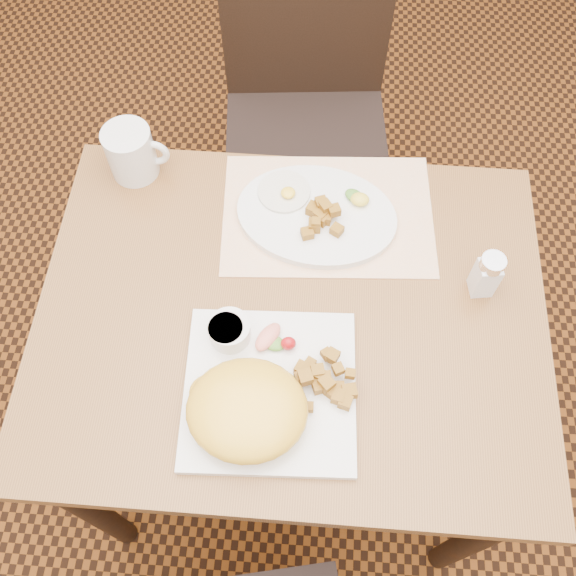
# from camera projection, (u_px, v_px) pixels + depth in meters

# --- Properties ---
(ground) EXTENTS (8.00, 8.00, 0.00)m
(ground) POSITION_uv_depth(u_px,v_px,m) (290.00, 431.00, 1.79)
(ground) COLOR black
(ground) RESTS_ON ground
(table) EXTENTS (0.90, 0.70, 0.75)m
(table) POSITION_uv_depth(u_px,v_px,m) (291.00, 337.00, 1.23)
(table) COLOR brown
(table) RESTS_ON ground
(chair_far) EXTENTS (0.46, 0.47, 0.97)m
(chair_far) POSITION_uv_depth(u_px,v_px,m) (306.00, 100.00, 1.65)
(chair_far) COLOR black
(chair_far) RESTS_ON ground
(placemat) EXTENTS (0.42, 0.30, 0.00)m
(placemat) POSITION_uv_depth(u_px,v_px,m) (328.00, 215.00, 1.23)
(placemat) COLOR white
(placemat) RESTS_ON table
(plate_square) EXTENTS (0.29, 0.29, 0.02)m
(plate_square) POSITION_uv_depth(u_px,v_px,m) (270.00, 390.00, 1.05)
(plate_square) COLOR silver
(plate_square) RESTS_ON table
(plate_oval) EXTENTS (0.33, 0.27, 0.02)m
(plate_oval) POSITION_uv_depth(u_px,v_px,m) (316.00, 215.00, 1.21)
(plate_oval) COLOR silver
(plate_oval) RESTS_ON placemat
(hollandaise_mound) EXTENTS (0.19, 0.17, 0.07)m
(hollandaise_mound) POSITION_uv_depth(u_px,v_px,m) (246.00, 410.00, 0.99)
(hollandaise_mound) COLOR yellow
(hollandaise_mound) RESTS_ON plate_square
(ramekin) EXTENTS (0.07, 0.07, 0.04)m
(ramekin) POSITION_uv_depth(u_px,v_px,m) (229.00, 330.00, 1.07)
(ramekin) COLOR silver
(ramekin) RESTS_ON plate_square
(garnish_sq) EXTENTS (0.08, 0.07, 0.03)m
(garnish_sq) POSITION_uv_depth(u_px,v_px,m) (274.00, 340.00, 1.08)
(garnish_sq) COLOR #387223
(garnish_sq) RESTS_ON plate_square
(fried_egg) EXTENTS (0.10, 0.10, 0.02)m
(fried_egg) POSITION_uv_depth(u_px,v_px,m) (285.00, 192.00, 1.23)
(fried_egg) COLOR white
(fried_egg) RESTS_ON plate_oval
(garnish_ov) EXTENTS (0.05, 0.05, 0.02)m
(garnish_ov) POSITION_uv_depth(u_px,v_px,m) (358.00, 198.00, 1.21)
(garnish_ov) COLOR #387223
(garnish_ov) RESTS_ON plate_oval
(salt_shaker) EXTENTS (0.05, 0.05, 0.10)m
(salt_shaker) POSITION_uv_depth(u_px,v_px,m) (487.00, 274.00, 1.11)
(salt_shaker) COLOR white
(salt_shaker) RESTS_ON table
(coffee_mug) EXTENTS (0.12, 0.09, 0.11)m
(coffee_mug) POSITION_uv_depth(u_px,v_px,m) (132.00, 152.00, 1.23)
(coffee_mug) COLOR silver
(coffee_mug) RESTS_ON table
(home_fries_sq) EXTENTS (0.11, 0.11, 0.04)m
(home_fries_sq) POSITION_uv_depth(u_px,v_px,m) (323.00, 382.00, 1.03)
(home_fries_sq) COLOR #A06C19
(home_fries_sq) RESTS_ON plate_square
(home_fries_ov) EXTENTS (0.08, 0.09, 0.04)m
(home_fries_ov) POSITION_uv_depth(u_px,v_px,m) (321.00, 217.00, 1.19)
(home_fries_ov) COLOR #A06C19
(home_fries_ov) RESTS_ON plate_oval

